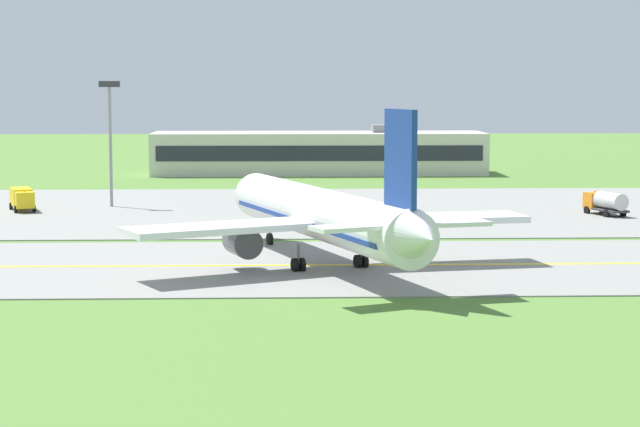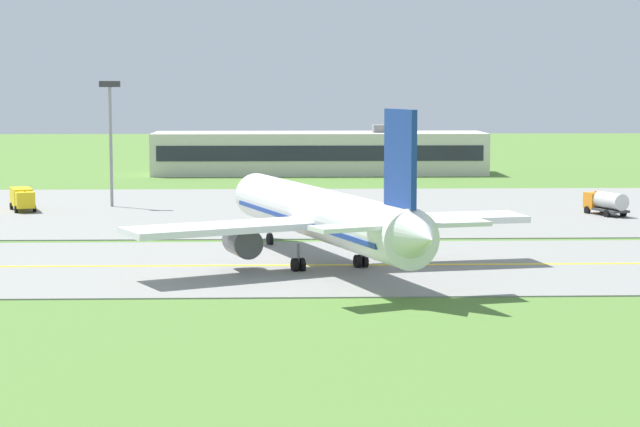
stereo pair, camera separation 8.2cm
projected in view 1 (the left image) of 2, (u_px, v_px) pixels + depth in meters
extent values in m
plane|color=#517A33|center=(403.00, 266.00, 93.22)|extent=(500.00, 500.00, 0.00)
cube|color=gray|center=(403.00, 265.00, 93.21)|extent=(240.00, 28.00, 0.10)
cube|color=gray|center=(452.00, 209.00, 135.27)|extent=(140.00, 52.00, 0.10)
cube|color=yellow|center=(403.00, 265.00, 93.21)|extent=(220.00, 0.60, 0.01)
cylinder|color=white|center=(321.00, 214.00, 92.45)|extent=(14.65, 33.50, 4.00)
cone|color=white|center=(252.00, 194.00, 109.39)|extent=(4.43, 3.68, 3.80)
cone|color=white|center=(422.00, 237.00, 75.27)|extent=(4.24, 4.12, 3.40)
cube|color=navy|center=(321.00, 220.00, 92.50)|extent=(13.86, 30.94, 0.36)
cube|color=#1E232D|center=(259.00, 188.00, 107.26)|extent=(3.80, 2.79, 0.70)
cube|color=white|center=(224.00, 228.00, 87.49)|extent=(15.56, 11.01, 0.50)
cylinder|color=#47474C|center=(243.00, 242.00, 90.20)|extent=(3.27, 3.96, 2.30)
cylinder|color=black|center=(237.00, 239.00, 91.69)|extent=(2.07, 0.91, 2.10)
cube|color=white|center=(431.00, 219.00, 93.42)|extent=(15.63, 7.48, 0.50)
cylinder|color=#47474C|center=(397.00, 234.00, 94.73)|extent=(3.27, 3.96, 2.30)
cylinder|color=black|center=(389.00, 232.00, 96.22)|extent=(2.07, 0.91, 2.10)
cube|color=navy|center=(400.00, 158.00, 77.91)|extent=(1.78, 4.30, 6.50)
cube|color=white|center=(357.00, 227.00, 77.09)|extent=(6.45, 4.68, 0.30)
cube|color=white|center=(444.00, 223.00, 79.33)|extent=(6.38, 3.65, 0.30)
cylinder|color=slate|center=(270.00, 230.00, 104.86)|extent=(0.24, 0.24, 1.65)
cylinder|color=black|center=(270.00, 239.00, 104.95)|extent=(0.68, 1.15, 1.10)
cylinder|color=slate|center=(298.00, 254.00, 89.99)|extent=(0.24, 0.24, 1.65)
cylinder|color=black|center=(295.00, 265.00, 89.98)|extent=(0.68, 1.15, 1.10)
cylinder|color=black|center=(302.00, 265.00, 90.17)|extent=(0.68, 1.15, 1.10)
cylinder|color=slate|center=(361.00, 251.00, 91.80)|extent=(0.24, 0.24, 1.65)
cylinder|color=black|center=(358.00, 262.00, 91.79)|extent=(0.68, 1.15, 1.10)
cylinder|color=black|center=(364.00, 261.00, 91.99)|extent=(0.68, 1.15, 1.10)
cube|color=yellow|center=(25.00, 200.00, 130.85)|extent=(2.49, 2.37, 1.80)
cube|color=#1E232D|center=(26.00, 198.00, 130.11)|extent=(1.77, 0.73, 0.81)
cube|color=yellow|center=(21.00, 197.00, 133.61)|extent=(3.39, 4.66, 2.00)
cylinder|color=orange|center=(24.00, 191.00, 130.74)|extent=(0.20, 0.20, 0.18)
cylinder|color=black|center=(34.00, 209.00, 131.33)|extent=(0.59, 0.95, 0.90)
cylinder|color=black|center=(16.00, 210.00, 130.60)|extent=(0.59, 0.95, 0.90)
cylinder|color=black|center=(30.00, 206.00, 134.90)|extent=(0.59, 0.95, 0.90)
cylinder|color=black|center=(11.00, 206.00, 134.13)|extent=(0.59, 0.95, 0.90)
cube|color=orange|center=(595.00, 200.00, 130.39)|extent=(2.46, 2.34, 1.80)
cube|color=#1E232D|center=(591.00, 197.00, 131.07)|extent=(1.78, 0.69, 0.81)
cylinder|color=silver|center=(611.00, 201.00, 127.56)|extent=(3.03, 4.55, 1.80)
cube|color=#383838|center=(610.00, 210.00, 127.68)|extent=(3.31, 4.65, 0.24)
cylinder|color=orange|center=(595.00, 192.00, 130.28)|extent=(0.20, 0.20, 0.18)
cylinder|color=black|center=(587.00, 210.00, 130.16)|extent=(0.57, 0.95, 0.90)
cylinder|color=black|center=(602.00, 210.00, 130.85)|extent=(0.57, 0.95, 0.90)
cylinder|color=black|center=(606.00, 214.00, 126.56)|extent=(0.57, 0.95, 0.90)
cylinder|color=black|center=(623.00, 213.00, 127.28)|extent=(0.57, 0.95, 0.90)
cube|color=beige|center=(319.00, 153.00, 188.56)|extent=(52.90, 12.70, 6.65)
cube|color=#1E232D|center=(320.00, 153.00, 182.16)|extent=(50.78, 0.10, 2.40)
cube|color=slate|center=(385.00, 129.00, 188.48)|extent=(4.00, 4.00, 1.20)
cylinder|color=gray|center=(111.00, 147.00, 136.90)|extent=(0.36, 0.36, 14.00)
cube|color=#333333|center=(109.00, 84.00, 136.09)|extent=(2.40, 0.50, 0.70)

